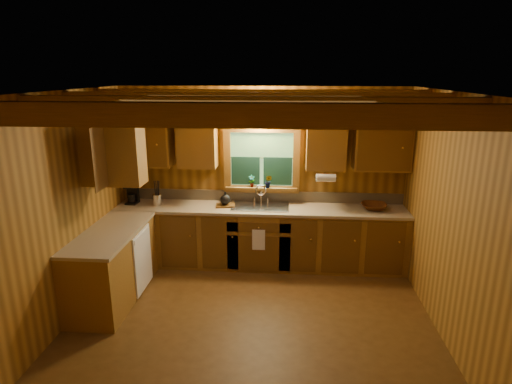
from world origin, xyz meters
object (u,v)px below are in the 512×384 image
(coffee_maker, at_px, (132,194))
(wicker_basket, at_px, (374,206))
(cutting_board, at_px, (225,205))
(sink, at_px, (260,210))

(coffee_maker, bearing_deg, wicker_basket, 3.27)
(cutting_board, bearing_deg, coffee_maker, 169.93)
(wicker_basket, bearing_deg, sink, -179.80)
(sink, distance_m, coffee_maker, 1.92)
(coffee_maker, xyz_separation_m, wicker_basket, (3.54, -0.04, -0.10))
(sink, relative_size, wicker_basket, 2.31)
(coffee_maker, distance_m, wicker_basket, 3.54)
(sink, xyz_separation_m, cutting_board, (-0.51, -0.01, 0.06))
(coffee_maker, height_order, wicker_basket, coffee_maker)
(sink, distance_m, wicker_basket, 1.63)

